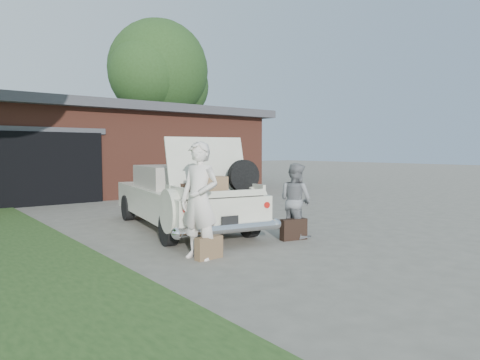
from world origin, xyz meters
TOP-DOWN VIEW (x-y plane):
  - ground at (0.00, 0.00)m, footprint 90.00×90.00m
  - house at (0.98, 11.47)m, footprint 12.80×7.80m
  - tree_right at (6.41, 15.92)m, footprint 6.28×5.46m
  - sedan at (-0.28, 2.21)m, footprint 2.61×4.89m
  - woman_left at (-1.39, -0.17)m, footprint 0.64×0.76m
  - woman_right at (0.92, 0.06)m, footprint 0.58×0.72m
  - suitcase_left at (-1.30, -0.29)m, footprint 0.45×0.17m
  - suitcase_right at (0.71, -0.10)m, footprint 0.53×0.27m

SIDE VIEW (x-z plane):
  - ground at x=0.00m, z-range 0.00..0.00m
  - suitcase_left at x=-1.30m, z-range 0.00..0.34m
  - suitcase_right at x=0.71m, z-range 0.00..0.39m
  - sedan at x=-0.28m, z-range -0.27..1.63m
  - woman_right at x=0.92m, z-range 0.00..1.41m
  - woman_left at x=-1.39m, z-range 0.00..1.79m
  - house at x=0.98m, z-range 0.02..3.32m
  - tree_right at x=6.41m, z-range 1.40..10.18m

